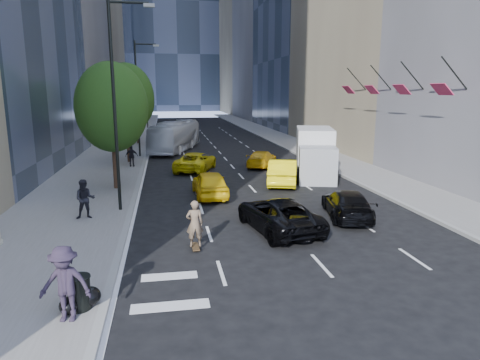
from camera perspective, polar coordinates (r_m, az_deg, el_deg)
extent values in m
plane|color=black|center=(18.63, 3.57, -6.74)|extent=(160.00, 160.00, 0.00)
cube|color=slate|center=(47.78, -15.67, 4.35)|extent=(6.00, 120.00, 0.15)
cube|color=slate|center=(49.60, 6.80, 4.97)|extent=(4.00, 120.00, 0.15)
cube|color=#776752|center=(119.64, 3.07, 20.98)|extent=(20.00, 24.00, 50.00)
cylinder|color=black|center=(21.31, -16.40, 9.27)|extent=(0.16, 0.16, 10.00)
cylinder|color=black|center=(21.58, -14.62, 21.95)|extent=(1.80, 0.12, 0.12)
cube|color=#99998C|center=(21.52, -12.03, 21.82)|extent=(0.50, 0.22, 0.15)
cylinder|color=black|center=(39.25, -13.53, 10.37)|extent=(0.16, 0.16, 10.00)
cylinder|color=black|center=(39.39, -12.51, 17.28)|extent=(1.80, 0.12, 0.12)
cube|color=#99998C|center=(39.36, -11.13, 17.19)|extent=(0.50, 0.22, 0.15)
cylinder|color=black|center=(26.68, -16.31, 2.29)|extent=(0.30, 0.30, 3.15)
ellipsoid|color=#1D3D10|center=(26.36, -16.73, 9.28)|extent=(4.20, 4.20, 5.25)
cylinder|color=black|center=(36.53, -14.65, 5.02)|extent=(0.30, 0.30, 3.38)
ellipsoid|color=#1D3D10|center=(36.30, -14.94, 10.49)|extent=(4.50, 4.50, 5.62)
cylinder|color=black|center=(49.45, -13.46, 6.50)|extent=(0.30, 0.30, 2.93)
ellipsoid|color=#1D3D10|center=(49.28, -13.63, 10.00)|extent=(3.90, 3.90, 4.88)
cylinder|color=black|center=(57.30, -12.25, 8.38)|extent=(0.14, 0.14, 5.20)
imported|color=black|center=(57.24, -12.32, 9.98)|extent=(2.48, 0.53, 1.00)
cylinder|color=black|center=(26.15, 26.66, 12.63)|extent=(1.75, 0.08, 1.75)
cube|color=#AA274C|center=(25.75, 25.30, 10.89)|extent=(0.64, 1.30, 0.64)
cylinder|color=black|center=(29.48, 21.99, 12.79)|extent=(1.75, 0.08, 1.75)
cube|color=#AA274C|center=(29.13, 20.75, 11.23)|extent=(0.64, 1.30, 0.64)
cylinder|color=black|center=(32.96, 18.27, 12.86)|extent=(1.75, 0.08, 1.75)
cube|color=#AA274C|center=(32.65, 17.15, 11.44)|extent=(0.64, 1.30, 0.64)
cylinder|color=black|center=(36.55, 15.28, 12.87)|extent=(1.75, 0.08, 1.75)
cube|color=#AA274C|center=(36.27, 14.25, 11.59)|extent=(0.64, 1.30, 0.64)
imported|color=brown|center=(16.30, -6.05, -6.21)|extent=(0.67, 0.46, 1.80)
imported|color=black|center=(18.52, 5.12, -4.58)|extent=(3.21, 5.43, 1.42)
imported|color=black|center=(20.90, 14.07, -3.11)|extent=(2.77, 4.87, 1.33)
imported|color=yellow|center=(24.35, -4.02, -0.48)|extent=(1.88, 4.44, 1.50)
imported|color=yellow|center=(27.67, 5.75, 1.13)|extent=(3.14, 5.26, 1.64)
imported|color=#D0BD0A|center=(32.37, -5.94, 2.48)|extent=(3.85, 5.55, 1.41)
imported|color=#E8AD0C|center=(33.92, 2.91, 2.85)|extent=(3.42, 4.75, 1.28)
imported|color=silver|center=(43.27, -8.61, 5.79)|extent=(5.47, 10.86, 2.95)
cube|color=silver|center=(31.47, 9.89, 4.31)|extent=(3.67, 5.23, 2.78)
cube|color=gray|center=(28.12, 10.30, 1.93)|extent=(2.84, 2.63, 2.37)
cylinder|color=black|center=(27.77, 8.09, 0.47)|extent=(0.63, 1.09, 1.03)
cylinder|color=black|center=(27.94, 12.53, 0.38)|extent=(0.63, 1.09, 1.03)
cylinder|color=black|center=(33.25, 7.76, 2.35)|extent=(0.63, 1.09, 1.03)
cylinder|color=black|center=(33.39, 11.47, 2.26)|extent=(0.63, 1.09, 1.03)
imported|color=black|center=(20.80, -19.96, -2.41)|extent=(0.96, 0.78, 1.83)
imported|color=black|center=(34.14, -14.24, 3.12)|extent=(0.99, 0.46, 1.64)
imported|color=#281F2F|center=(11.94, -22.31, -12.69)|extent=(1.38, 0.91, 2.00)
cylinder|color=black|center=(12.61, -20.66, -13.97)|extent=(0.60, 0.60, 0.89)
ellipsoid|color=black|center=(12.82, -19.39, -14.40)|extent=(0.60, 0.66, 0.51)
ellipsoid|color=black|center=(12.59, -21.82, -15.25)|extent=(0.52, 0.57, 0.44)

